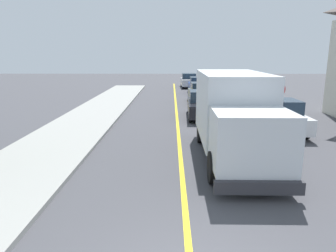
{
  "coord_description": "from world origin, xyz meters",
  "views": [
    {
      "loc": [
        -0.36,
        -4.36,
        3.89
      ],
      "look_at": [
        -0.48,
        6.41,
        1.4
      ],
      "focal_mm": 33.23,
      "sensor_mm": 36.0,
      "label": 1
    }
  ],
  "objects_px": {
    "parked_car_far": "(198,86)",
    "stop_sign": "(277,98)",
    "parked_car_near": "(203,105)",
    "parked_van_across": "(280,117)",
    "parked_car_furthest": "(189,81)",
    "parked_car_mid": "(201,93)",
    "box_truck": "(234,112)"
  },
  "relations": [
    {
      "from": "parked_car_far",
      "to": "parked_car_furthest",
      "type": "height_order",
      "value": "same"
    },
    {
      "from": "box_truck",
      "to": "parked_car_furthest",
      "type": "bearing_deg",
      "value": 90.59
    },
    {
      "from": "box_truck",
      "to": "parked_car_far",
      "type": "bearing_deg",
      "value": 88.97
    },
    {
      "from": "parked_car_mid",
      "to": "parked_van_across",
      "type": "bearing_deg",
      "value": -71.75
    },
    {
      "from": "parked_car_mid",
      "to": "parked_van_across",
      "type": "relative_size",
      "value": 1.01
    },
    {
      "from": "parked_car_near",
      "to": "stop_sign",
      "type": "bearing_deg",
      "value": -55.04
    },
    {
      "from": "parked_car_near",
      "to": "stop_sign",
      "type": "relative_size",
      "value": 1.68
    },
    {
      "from": "parked_car_far",
      "to": "stop_sign",
      "type": "relative_size",
      "value": 1.67
    },
    {
      "from": "parked_car_near",
      "to": "box_truck",
      "type": "bearing_deg",
      "value": -87.01
    },
    {
      "from": "parked_car_far",
      "to": "parked_van_across",
      "type": "relative_size",
      "value": 1.01
    },
    {
      "from": "parked_car_near",
      "to": "parked_van_across",
      "type": "distance_m",
      "value": 5.14
    },
    {
      "from": "parked_car_near",
      "to": "parked_car_mid",
      "type": "bearing_deg",
      "value": 85.57
    },
    {
      "from": "parked_car_mid",
      "to": "box_truck",
      "type": "bearing_deg",
      "value": -90.21
    },
    {
      "from": "box_truck",
      "to": "parked_van_across",
      "type": "bearing_deg",
      "value": 51.66
    },
    {
      "from": "parked_car_furthest",
      "to": "parked_van_across",
      "type": "height_order",
      "value": "same"
    },
    {
      "from": "parked_car_far",
      "to": "parked_van_across",
      "type": "height_order",
      "value": "same"
    },
    {
      "from": "parked_car_far",
      "to": "parked_van_across",
      "type": "bearing_deg",
      "value": -79.76
    },
    {
      "from": "parked_van_across",
      "to": "box_truck",
      "type": "bearing_deg",
      "value": -128.34
    },
    {
      "from": "parked_car_furthest",
      "to": "parked_van_across",
      "type": "distance_m",
      "value": 22.22
    },
    {
      "from": "parked_car_far",
      "to": "parked_van_across",
      "type": "distance_m",
      "value": 15.95
    },
    {
      "from": "parked_car_mid",
      "to": "parked_car_far",
      "type": "height_order",
      "value": "same"
    },
    {
      "from": "parked_car_far",
      "to": "parked_car_mid",
      "type": "bearing_deg",
      "value": -92.82
    },
    {
      "from": "stop_sign",
      "to": "parked_car_far",
      "type": "bearing_deg",
      "value": 98.09
    },
    {
      "from": "parked_van_across",
      "to": "parked_car_mid",
      "type": "bearing_deg",
      "value": 108.25
    },
    {
      "from": "parked_car_mid",
      "to": "parked_car_far",
      "type": "distance_m",
      "value": 6.18
    },
    {
      "from": "parked_van_across",
      "to": "parked_car_near",
      "type": "bearing_deg",
      "value": 134.31
    },
    {
      "from": "parked_car_near",
      "to": "parked_car_furthest",
      "type": "bearing_deg",
      "value": 89.58
    },
    {
      "from": "parked_car_near",
      "to": "parked_van_across",
      "type": "xyz_separation_m",
      "value": [
        3.59,
        -3.68,
        0.0
      ]
    },
    {
      "from": "parked_car_far",
      "to": "parked_car_furthest",
      "type": "relative_size",
      "value": 1.0
    },
    {
      "from": "parked_van_across",
      "to": "parked_car_furthest",
      "type": "bearing_deg",
      "value": 98.96
    },
    {
      "from": "box_truck",
      "to": "stop_sign",
      "type": "distance_m",
      "value": 4.25
    },
    {
      "from": "parked_car_mid",
      "to": "parked_car_far",
      "type": "xyz_separation_m",
      "value": [
        0.3,
        6.18,
        0.0
      ]
    }
  ]
}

